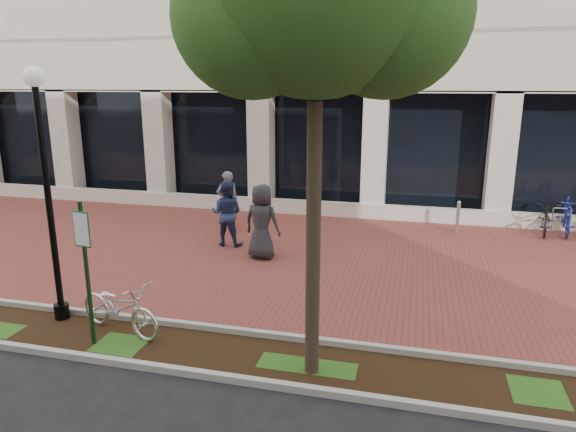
% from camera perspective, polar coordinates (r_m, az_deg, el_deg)
% --- Properties ---
extents(ground, '(120.00, 120.00, 0.00)m').
position_cam_1_polar(ground, '(13.76, -0.91, -4.37)').
color(ground, black).
rests_on(ground, ground).
extents(brick_plaza, '(40.00, 9.00, 0.01)m').
position_cam_1_polar(brick_plaza, '(13.75, -0.91, -4.35)').
color(brick_plaza, brown).
rests_on(brick_plaza, ground).
extents(planting_strip, '(40.00, 1.50, 0.01)m').
position_cam_1_polar(planting_strip, '(9.21, -9.75, -14.57)').
color(planting_strip, black).
rests_on(planting_strip, ground).
extents(curb_plaza_side, '(40.00, 0.12, 0.12)m').
position_cam_1_polar(curb_plaza_side, '(9.79, -7.96, -12.27)').
color(curb_plaza_side, '#A4A39A').
rests_on(curb_plaza_side, ground).
extents(curb_street_side, '(40.00, 0.12, 0.12)m').
position_cam_1_polar(curb_street_side, '(8.60, -11.86, -16.52)').
color(curb_street_side, '#A4A39A').
rests_on(curb_street_side, ground).
extents(parking_sign, '(0.34, 0.07, 2.58)m').
position_cam_1_polar(parking_sign, '(9.29, -21.65, -4.23)').
color(parking_sign, '#123315').
rests_on(parking_sign, ground).
extents(lamppost, '(0.36, 0.36, 4.74)m').
position_cam_1_polar(lamppost, '(10.36, -25.24, 3.22)').
color(lamppost, black).
rests_on(lamppost, ground).
extents(locked_bicycle, '(2.02, 1.19, 1.01)m').
position_cam_1_polar(locked_bicycle, '(9.97, -18.19, -9.58)').
color(locked_bicycle, silver).
rests_on(locked_bicycle, ground).
extents(pedestrian_left, '(0.81, 0.75, 1.87)m').
position_cam_1_polar(pedestrian_left, '(15.98, -6.75, 1.69)').
color(pedestrian_left, '#5F5E63').
rests_on(pedestrian_left, ground).
extents(pedestrian_mid, '(0.92, 0.72, 1.86)m').
position_cam_1_polar(pedestrian_mid, '(14.46, -6.82, 0.29)').
color(pedestrian_mid, navy).
rests_on(pedestrian_mid, ground).
extents(pedestrian_right, '(1.05, 0.78, 1.97)m').
position_cam_1_polar(pedestrian_right, '(13.27, -2.93, -0.65)').
color(pedestrian_right, '#252529').
rests_on(pedestrian_right, ground).
extents(bollard, '(0.12, 0.12, 1.03)m').
position_cam_1_polar(bollard, '(16.40, 18.35, -0.10)').
color(bollard, silver).
rests_on(bollard, ground).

